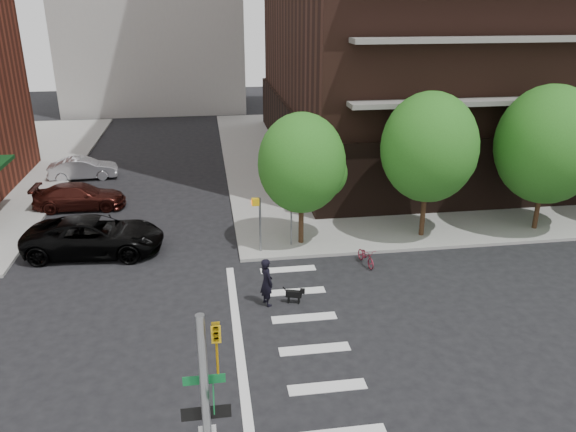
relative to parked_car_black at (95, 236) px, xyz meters
name	(u,v)px	position (x,y,z in m)	size (l,w,h in m)	color
ground	(225,357)	(5.50, -9.00, -0.86)	(120.00, 120.00, 0.00)	black
sidewalk_ne	(480,151)	(26.00, 14.50, -0.78)	(39.00, 33.00, 0.15)	gray
crosswalk	(291,351)	(7.71, -9.00, -0.85)	(3.85, 13.00, 0.01)	silver
tree_a	(302,163)	(9.50, -0.50, 3.19)	(4.00, 4.00, 5.90)	#301E11
tree_b	(429,147)	(15.50, -0.50, 3.69)	(4.50, 4.50, 6.65)	#301E11
tree_c	(548,145)	(21.50, -0.50, 3.59)	(5.00, 5.00, 6.80)	#301E11
pedestrian_signal	(267,215)	(7.82, -1.08, 1.00)	(2.18, 0.67, 2.60)	slate
parked_car_black	(95,236)	(0.00, 0.00, 0.00)	(6.17, 2.85, 1.71)	black
parked_car_maroon	(80,196)	(-1.84, 6.24, -0.14)	(4.94, 2.01, 1.43)	#38130F
parked_car_silver	(83,168)	(-2.70, 11.99, -0.16)	(4.26, 1.49, 1.40)	#B9BAC1
scooter	(366,256)	(11.98, -3.00, -0.46)	(0.53, 1.52, 0.80)	maroon
dog_walker	(267,282)	(7.26, -5.79, 0.10)	(0.46, 0.70, 1.92)	black
dog	(295,294)	(8.34, -5.86, -0.47)	(0.75, 0.38, 0.62)	black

